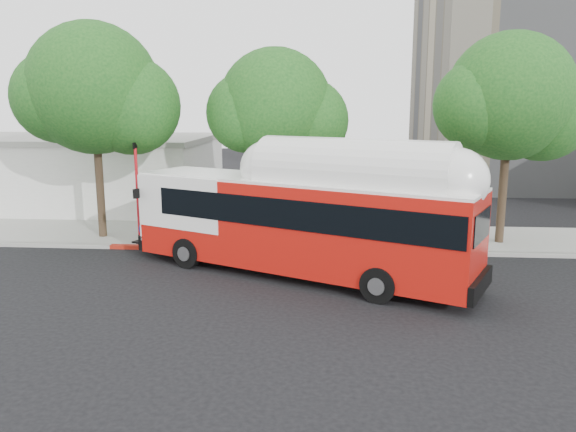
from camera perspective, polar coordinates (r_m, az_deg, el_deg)
name	(u,v)px	position (r m, az deg, el deg)	size (l,w,h in m)	color
ground	(287,280)	(20.11, -0.12, -6.53)	(120.00, 120.00, 0.00)	black
sidewalk	(298,236)	(26.34, 1.02, -2.05)	(60.00, 5.00, 0.15)	gray
curb_strip	(294,250)	(23.82, 0.64, -3.49)	(60.00, 0.30, 0.15)	gray
red_curb_segment	(224,249)	(24.20, -6.48, -3.32)	(10.00, 0.32, 0.16)	#9E1E11
street_tree_left	(105,94)	(26.62, -18.12, 11.72)	(6.67, 5.80, 9.74)	#2D2116
street_tree_mid	(284,110)	(25.23, -0.37, 10.73)	(5.75, 5.00, 8.62)	#2D2116
street_tree_right	(520,102)	(26.16, 22.47, 10.68)	(6.21, 5.40, 9.18)	#2D2116
low_commercial_bldg	(77,171)	(36.77, -20.60, 4.32)	(16.20, 10.20, 4.25)	silver
transit_bus	(300,225)	(20.16, 1.25, -0.91)	(13.39, 8.01, 4.05)	#B8130C
signal_pole	(138,194)	(25.09, -15.04, 2.16)	(0.13, 0.43, 4.56)	red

